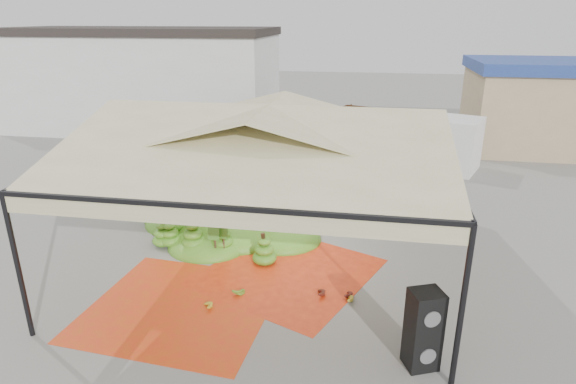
% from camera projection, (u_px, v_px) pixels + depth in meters
% --- Properties ---
extents(ground, '(90.00, 90.00, 0.00)m').
position_uv_depth(ground, '(271.00, 257.00, 12.61)').
color(ground, slate).
rests_on(ground, ground).
extents(canopy_tent, '(8.10, 8.10, 4.00)m').
position_uv_depth(canopy_tent, '(269.00, 134.00, 11.47)').
color(canopy_tent, black).
rests_on(canopy_tent, ground).
extents(building_white, '(14.30, 6.30, 5.40)m').
position_uv_depth(building_white, '(143.00, 79.00, 26.23)').
color(building_white, silver).
rests_on(building_white, ground).
extents(building_tan, '(6.30, 5.30, 4.10)m').
position_uv_depth(building_tan, '(538.00, 105.00, 22.32)').
color(building_tan, tan).
rests_on(building_tan, ground).
extents(tarp_left, '(4.12, 3.95, 0.01)m').
position_uv_depth(tarp_left, '(181.00, 306.00, 10.47)').
color(tarp_left, red).
rests_on(tarp_left, ground).
extents(tarp_right, '(4.87, 4.97, 0.01)m').
position_uv_depth(tarp_right, '(288.00, 272.00, 11.87)').
color(tarp_right, '#E34215').
rests_on(tarp_right, ground).
extents(banana_heap, '(5.86, 4.89, 1.22)m').
position_uv_depth(banana_heap, '(233.00, 213.00, 13.88)').
color(banana_heap, '#3A801A').
rests_on(banana_heap, ground).
extents(hand_yellow_a, '(0.48, 0.42, 0.19)m').
position_uv_depth(hand_yellow_a, '(346.00, 297.00, 10.63)').
color(hand_yellow_a, gold).
rests_on(hand_yellow_a, ground).
extents(hand_yellow_b, '(0.53, 0.51, 0.19)m').
position_uv_depth(hand_yellow_b, '(205.00, 305.00, 10.36)').
color(hand_yellow_b, gold).
rests_on(hand_yellow_b, ground).
extents(hand_red_a, '(0.49, 0.43, 0.19)m').
position_uv_depth(hand_red_a, '(345.00, 293.00, 10.82)').
color(hand_red_a, '#541813').
rests_on(hand_red_a, ground).
extents(hand_red_b, '(0.48, 0.41, 0.20)m').
position_uv_depth(hand_red_b, '(318.00, 291.00, 10.86)').
color(hand_red_b, '#562113').
rests_on(hand_red_b, ground).
extents(hand_green, '(0.56, 0.55, 0.20)m').
position_uv_depth(hand_green, '(238.00, 289.00, 10.97)').
color(hand_green, '#347217').
rests_on(hand_green, ground).
extents(hanging_bunches, '(3.24, 0.24, 0.20)m').
position_uv_depth(hanging_bunches, '(250.00, 148.00, 12.89)').
color(hanging_bunches, '#567D1A').
rests_on(hanging_bunches, ground).
extents(speaker_stack, '(0.69, 0.65, 1.52)m').
position_uv_depth(speaker_stack, '(423.00, 330.00, 8.46)').
color(speaker_stack, black).
rests_on(speaker_stack, ground).
extents(banana_leaves, '(0.96, 1.36, 3.70)m').
position_uv_depth(banana_leaves, '(221.00, 261.00, 12.44)').
color(banana_leaves, '#317D21').
rests_on(banana_leaves, ground).
extents(vendor, '(0.72, 0.58, 1.71)m').
position_uv_depth(vendor, '(302.00, 175.00, 16.43)').
color(vendor, gray).
rests_on(vendor, ground).
extents(truck_left, '(6.15, 3.75, 2.00)m').
position_uv_depth(truck_left, '(264.00, 137.00, 19.89)').
color(truck_left, '#4B3019').
rests_on(truck_left, ground).
extents(truck_right, '(6.53, 4.24, 2.13)m').
position_uv_depth(truck_right, '(408.00, 133.00, 20.31)').
color(truck_right, '#492D18').
rests_on(truck_right, ground).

